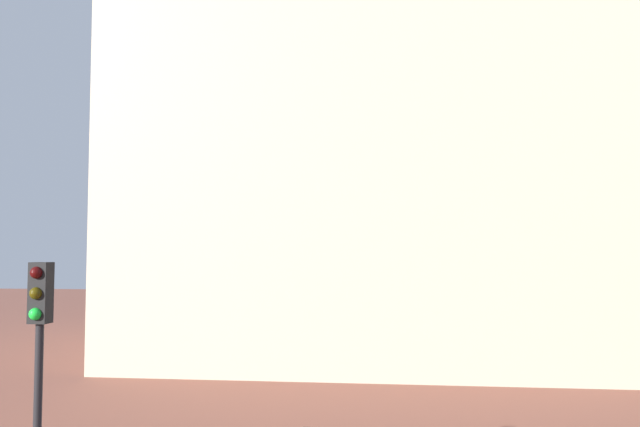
# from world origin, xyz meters

# --- Properties ---
(landmark_building) EXTENTS (22.65, 16.01, 36.04)m
(landmark_building) POSITION_xyz_m (1.20, 27.04, 10.61)
(landmark_building) COLOR beige
(landmark_building) RESTS_ON ground_plane
(traffic_light_pole) EXTENTS (0.28, 0.34, 4.73)m
(traffic_light_pole) POSITION_xyz_m (-3.64, 4.97, 3.30)
(traffic_light_pole) COLOR black
(traffic_light_pole) RESTS_ON ground_plane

